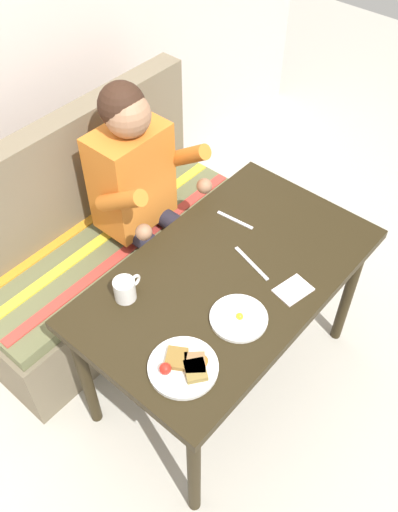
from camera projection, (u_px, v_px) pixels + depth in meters
The scene contains 10 objects.
ground_plane at pixel (223, 373), 2.63m from camera, with size 8.00×8.00×0.00m, color #B9B4A6.
table at pixel (228, 287), 2.15m from camera, with size 1.20×0.70×0.73m.
couch at pixel (105, 250), 2.73m from camera, with size 1.44×0.56×1.00m.
person at pixel (143, 187), 2.42m from camera, with size 0.45×0.61×1.21m.
plate_breakfast at pixel (184, 366), 1.80m from camera, with size 0.23×0.23×0.05m.
plate_eggs at pixel (239, 318), 1.94m from camera, with size 0.21×0.21×0.04m.
coffee_mug at pixel (125, 289), 1.98m from camera, with size 0.12×0.08×0.09m.
napkin at pixel (293, 290), 2.04m from camera, with size 0.13×0.10×0.01m, color silver.
fork at pixel (235, 220), 2.29m from camera, with size 0.01×0.17×0.01m, color silver.
knife at pixel (251, 263), 2.13m from camera, with size 0.01×0.20×0.01m, color silver.
Camera 1 is at (-1.11, -0.81, 2.32)m, focal length 38.82 mm.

